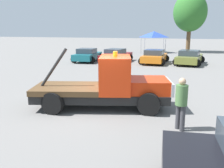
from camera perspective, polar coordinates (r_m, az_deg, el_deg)
name	(u,v)px	position (r m, az deg, el deg)	size (l,w,h in m)	color
ground_plane	(101,107)	(10.68, -2.58, -5.34)	(160.00, 160.00, 0.00)	slate
tow_truck	(109,86)	(10.41, -0.73, -0.49)	(5.96, 3.27, 2.51)	black
person_near_truck	(181,100)	(8.38, 15.56, -3.61)	(0.39, 0.39, 1.75)	#38383D
parked_car_teal	(87,55)	(25.78, -5.66, 6.59)	(2.64, 4.35, 1.34)	#196670
parked_car_maroon	(116,56)	(25.15, 0.91, 6.50)	(2.79, 4.82, 1.34)	maroon
parked_car_orange	(154,57)	(24.54, 9.68, 6.18)	(2.62, 4.43, 1.34)	orange
parked_car_olive	(189,57)	(24.61, 17.27, 5.82)	(2.93, 4.82, 1.34)	olive
canopy_tent_blue	(154,34)	(35.72, 9.55, 11.13)	(3.08, 3.08, 2.95)	#9E9EA3
tree_left	(190,12)	(37.63, 17.42, 15.36)	(4.60, 4.60, 8.22)	brown
traffic_cone	(100,85)	(13.67, -2.68, -0.26)	(0.40, 0.40, 0.55)	black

